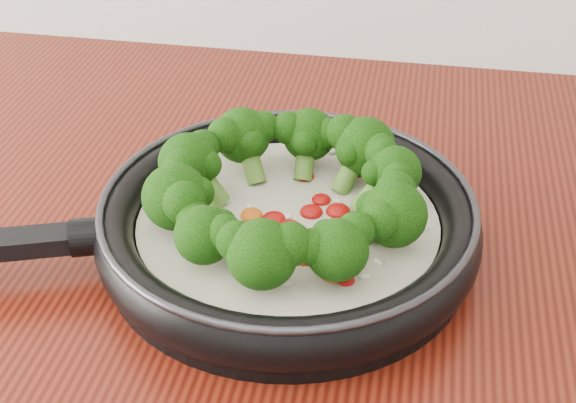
# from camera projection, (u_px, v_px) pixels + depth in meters

# --- Properties ---
(skillet) EXTENTS (0.52, 0.40, 0.09)m
(skillet) POSITION_uv_depth(u_px,v_px,m) (284.00, 217.00, 0.65)
(skillet) COLOR black
(skillet) RESTS_ON counter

